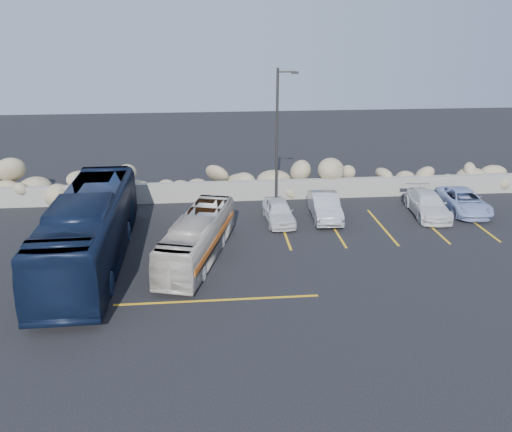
{
  "coord_description": "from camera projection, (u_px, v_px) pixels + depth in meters",
  "views": [
    {
      "loc": [
        -1.04,
        -16.87,
        10.11
      ],
      "look_at": [
        0.87,
        4.0,
        2.01
      ],
      "focal_mm": 35.0,
      "sensor_mm": 36.0,
      "label": 1
    }
  ],
  "objects": [
    {
      "name": "lamppost",
      "position": [
        278.0,
        139.0,
        26.9
      ],
      "size": [
        1.14,
        0.18,
        8.0
      ],
      "color": "#2E2C29",
      "rests_on": "ground"
    },
    {
      "name": "tour_coach",
      "position": [
        90.0,
        229.0,
        22.06
      ],
      "size": [
        2.92,
        11.65,
        3.23
      ],
      "primitive_type": "imported",
      "rotation": [
        0.0,
        0.0,
        0.02
      ],
      "color": "#0F1A34",
      "rests_on": "ground"
    },
    {
      "name": "parking_lines",
      "position": [
        328.0,
        240.0,
        24.97
      ],
      "size": [
        18.16,
        9.36,
        0.01
      ],
      "color": "gold",
      "rests_on": "ground"
    },
    {
      "name": "car_b",
      "position": [
        325.0,
        206.0,
        27.56
      ],
      "size": [
        1.66,
        4.19,
        1.36
      ],
      "primitive_type": "imported",
      "rotation": [
        0.0,
        0.0,
        -0.05
      ],
      "color": "#AFB0B4",
      "rests_on": "ground"
    },
    {
      "name": "car_c",
      "position": [
        428.0,
        204.0,
        28.01
      ],
      "size": [
        2.15,
        4.47,
        1.26
      ],
      "primitive_type": "imported",
      "rotation": [
        0.0,
        0.0,
        -0.09
      ],
      "color": "silver",
      "rests_on": "ground"
    },
    {
      "name": "ground",
      "position": [
        243.0,
        302.0,
        19.4
      ],
      "size": [
        90.0,
        90.0,
        0.0
      ],
      "primitive_type": "plane",
      "color": "black",
      "rests_on": "ground"
    },
    {
      "name": "riprap_pile",
      "position": [
        229.0,
        174.0,
        31.2
      ],
      "size": [
        54.0,
        2.8,
        2.6
      ],
      "primitive_type": null,
      "color": "#9D8667",
      "rests_on": "ground"
    },
    {
      "name": "vintage_bus",
      "position": [
        198.0,
        238.0,
        22.59
      ],
      "size": [
        3.67,
        7.64,
        2.07
      ],
      "primitive_type": "imported",
      "rotation": [
        0.0,
        0.0,
        -0.27
      ],
      "color": "beige",
      "rests_on": "ground"
    },
    {
      "name": "seawall",
      "position": [
        230.0,
        191.0,
        30.33
      ],
      "size": [
        60.0,
        0.4,
        1.2
      ],
      "primitive_type": "cube",
      "color": "gray",
      "rests_on": "ground"
    },
    {
      "name": "car_d",
      "position": [
        464.0,
        201.0,
        28.56
      ],
      "size": [
        2.33,
        4.54,
        1.22
      ],
      "primitive_type": "imported",
      "rotation": [
        0.0,
        0.0,
        -0.07
      ],
      "color": "#9BAEDC",
      "rests_on": "ground"
    },
    {
      "name": "car_a",
      "position": [
        279.0,
        211.0,
        27.01
      ],
      "size": [
        1.62,
        3.66,
        1.23
      ],
      "primitive_type": "imported",
      "rotation": [
        0.0,
        0.0,
        0.05
      ],
      "color": "silver",
      "rests_on": "ground"
    }
  ]
}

